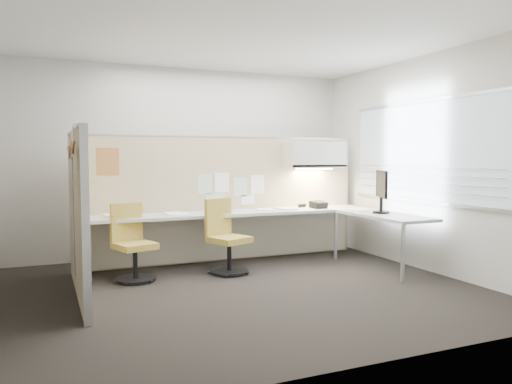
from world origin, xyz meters
name	(u,v)px	position (x,y,z in m)	size (l,w,h in m)	color
floor	(226,292)	(0.00, 0.00, -0.01)	(5.50, 4.50, 0.01)	black
ceiling	(225,32)	(0.00, 0.00, 2.80)	(5.50, 4.50, 0.01)	white
wall_back	(175,162)	(0.00, 2.25, 1.40)	(5.50, 0.02, 2.80)	beige
wall_front	(339,169)	(0.00, -2.25, 1.40)	(5.50, 0.02, 2.80)	beige
wall_right	(425,163)	(2.75, 0.00, 1.40)	(0.02, 4.50, 2.80)	beige
window_pane	(424,151)	(2.73, 0.00, 1.55)	(0.01, 2.80, 1.30)	#919CA9
partition_back	(224,199)	(0.55, 1.60, 0.88)	(4.10, 0.06, 1.75)	#CDB38E
partition_left	(78,214)	(-1.50, 0.50, 0.88)	(0.06, 2.20, 1.75)	#CDB38E
desk	(262,221)	(0.93, 1.13, 0.60)	(4.00, 2.07, 0.73)	beige
overhead_bin	(314,155)	(1.90, 1.39, 1.51)	(0.90, 0.36, 0.38)	beige
task_light_strip	(314,169)	(1.90, 1.39, 1.30)	(0.60, 0.06, 0.02)	#FFEABF
pinned_papers	(230,188)	(0.63, 1.57, 1.03)	(1.01, 0.00, 0.47)	#8CBF8C
poster	(108,162)	(-1.05, 1.57, 1.42)	(0.28, 0.00, 0.35)	orange
chair_left	(132,245)	(-0.87, 0.91, 0.43)	(0.54, 0.55, 0.91)	black
chair_right	(226,239)	(0.30, 0.84, 0.44)	(0.57, 0.58, 0.93)	black
monitor	(381,189)	(2.30, 0.30, 1.06)	(0.25, 0.50, 0.56)	black
phone	(318,205)	(1.86, 1.19, 0.78)	(0.23, 0.21, 0.12)	black
stapler	(302,206)	(1.72, 1.43, 0.76)	(0.14, 0.04, 0.05)	black
tape_dispenser	(313,205)	(1.85, 1.34, 0.76)	(0.10, 0.06, 0.06)	black
coat_hook	(72,164)	(-1.58, -0.24, 1.41)	(0.18, 0.47, 1.39)	silver
paper_stack_0	(114,216)	(-1.03, 1.27, 0.75)	(0.23, 0.30, 0.04)	white
paper_stack_1	(174,214)	(-0.26, 1.28, 0.74)	(0.23, 0.30, 0.02)	white
paper_stack_2	(220,211)	(0.37, 1.25, 0.75)	(0.23, 0.30, 0.05)	white
paper_stack_3	(265,209)	(1.05, 1.30, 0.74)	(0.23, 0.30, 0.01)	white
paper_stack_4	(286,209)	(1.33, 1.21, 0.74)	(0.23, 0.30, 0.03)	white
paper_stack_5	(358,210)	(2.20, 0.70, 0.74)	(0.23, 0.30, 0.02)	white
paper_stack_6	(180,215)	(-0.21, 1.15, 0.74)	(0.23, 0.30, 0.02)	white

